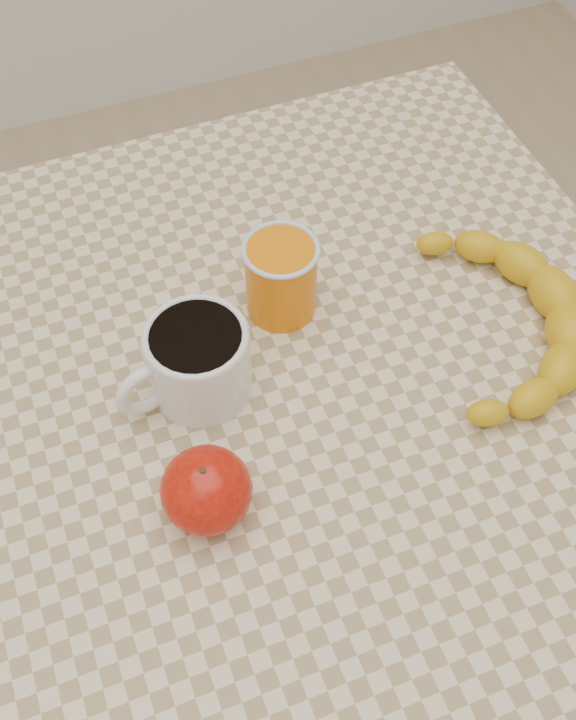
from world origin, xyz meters
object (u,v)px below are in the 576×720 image
object	(u,v)px
orange_juice_glass	(281,277)
apple	(206,490)
table	(288,416)
banana	(505,320)
coffee_mug	(196,360)

from	to	relation	value
orange_juice_glass	apple	bearing A→B (deg)	-126.50
table	banana	distance (m)	0.25
coffee_mug	banana	xyz separation A→B (m)	(0.31, -0.05, -0.02)
table	orange_juice_glass	size ratio (longest dim) A/B	8.82
coffee_mug	banana	bearing A→B (deg)	-9.27
orange_juice_glass	table	bearing A→B (deg)	-106.53
orange_juice_glass	banana	world-z (taller)	orange_juice_glass
apple	banana	xyz separation A→B (m)	(0.34, 0.08, -0.01)
table	apple	distance (m)	0.20
apple	banana	bearing A→B (deg)	12.72
table	banana	bearing A→B (deg)	-9.19
orange_juice_glass	apple	world-z (taller)	orange_juice_glass
table	orange_juice_glass	xyz separation A→B (m)	(0.02, 0.08, 0.13)
orange_juice_glass	apple	size ratio (longest dim) A/B	0.91
table	banana	size ratio (longest dim) A/B	2.28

